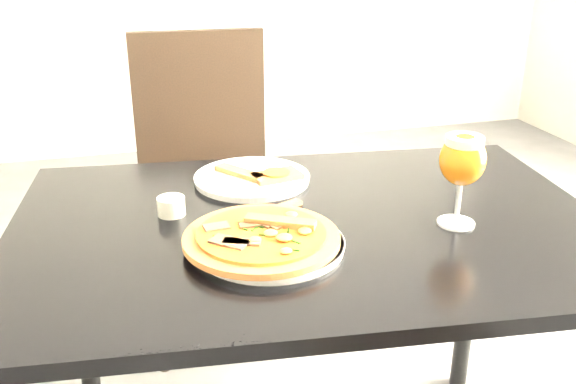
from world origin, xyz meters
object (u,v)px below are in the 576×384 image
object	(u,v)px
pizza	(262,236)
beer_glass	(463,160)
dining_table	(309,259)
chair_far	(207,175)

from	to	relation	value
pizza	beer_glass	bearing A→B (deg)	-0.46
beer_glass	pizza	bearing A→B (deg)	179.54
dining_table	chair_far	world-z (taller)	chair_far
dining_table	beer_glass	distance (m)	0.37
dining_table	pizza	xyz separation A→B (m)	(-0.12, -0.09, 0.11)
dining_table	pizza	bearing A→B (deg)	-135.42
dining_table	beer_glass	xyz separation A→B (m)	(0.28, -0.10, 0.23)
pizza	chair_far	bearing A→B (deg)	87.83
chair_far	beer_glass	size ratio (longest dim) A/B	5.29
dining_table	chair_far	size ratio (longest dim) A/B	1.29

